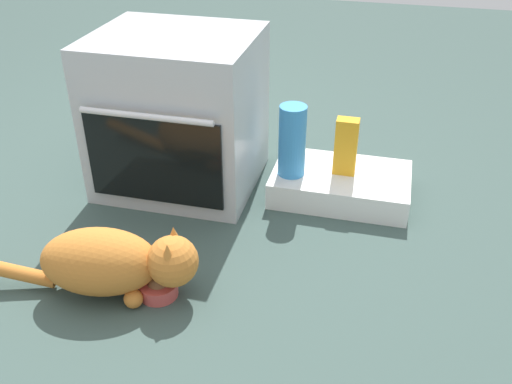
{
  "coord_description": "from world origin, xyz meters",
  "views": [
    {
      "loc": [
        0.86,
        -1.56,
        1.29
      ],
      "look_at": [
        0.44,
        0.07,
        0.25
      ],
      "focal_mm": 40.06,
      "sensor_mm": 36.0,
      "label": 1
    }
  ],
  "objects_px": {
    "cat": "(112,262)",
    "juice_carton": "(346,147)",
    "food_bowl": "(158,287)",
    "water_bottle": "(292,141)",
    "oven": "(178,113)",
    "pantry_cabinet": "(340,184)"
  },
  "relations": [
    {
      "from": "cat",
      "to": "water_bottle",
      "type": "distance_m",
      "value": 0.87
    },
    {
      "from": "pantry_cabinet",
      "to": "water_bottle",
      "type": "height_order",
      "value": "water_bottle"
    },
    {
      "from": "juice_carton",
      "to": "food_bowl",
      "type": "bearing_deg",
      "value": -123.59
    },
    {
      "from": "cat",
      "to": "water_bottle",
      "type": "height_order",
      "value": "water_bottle"
    },
    {
      "from": "pantry_cabinet",
      "to": "water_bottle",
      "type": "xyz_separation_m",
      "value": [
        -0.2,
        -0.06,
        0.21
      ]
    },
    {
      "from": "water_bottle",
      "to": "food_bowl",
      "type": "bearing_deg",
      "value": -113.12
    },
    {
      "from": "water_bottle",
      "to": "juice_carton",
      "type": "bearing_deg",
      "value": 16.56
    },
    {
      "from": "food_bowl",
      "to": "pantry_cabinet",
      "type": "bearing_deg",
      "value": 56.59
    },
    {
      "from": "cat",
      "to": "juice_carton",
      "type": "distance_m",
      "value": 1.04
    },
    {
      "from": "juice_carton",
      "to": "water_bottle",
      "type": "relative_size",
      "value": 0.8
    },
    {
      "from": "juice_carton",
      "to": "water_bottle",
      "type": "distance_m",
      "value": 0.22
    },
    {
      "from": "pantry_cabinet",
      "to": "oven",
      "type": "bearing_deg",
      "value": -176.79
    },
    {
      "from": "food_bowl",
      "to": "oven",
      "type": "bearing_deg",
      "value": 104.08
    },
    {
      "from": "food_bowl",
      "to": "water_bottle",
      "type": "xyz_separation_m",
      "value": [
        0.3,
        0.71,
        0.23
      ]
    },
    {
      "from": "food_bowl",
      "to": "cat",
      "type": "xyz_separation_m",
      "value": [
        -0.14,
        -0.02,
        0.1
      ]
    },
    {
      "from": "oven",
      "to": "water_bottle",
      "type": "bearing_deg",
      "value": -2.11
    },
    {
      "from": "cat",
      "to": "water_bottle",
      "type": "xyz_separation_m",
      "value": [
        0.45,
        0.74,
        0.13
      ]
    },
    {
      "from": "water_bottle",
      "to": "oven",
      "type": "bearing_deg",
      "value": 177.89
    },
    {
      "from": "pantry_cabinet",
      "to": "food_bowl",
      "type": "bearing_deg",
      "value": -123.41
    },
    {
      "from": "pantry_cabinet",
      "to": "food_bowl",
      "type": "distance_m",
      "value": 0.92
    },
    {
      "from": "food_bowl",
      "to": "cat",
      "type": "height_order",
      "value": "cat"
    },
    {
      "from": "food_bowl",
      "to": "water_bottle",
      "type": "relative_size",
      "value": 0.43
    }
  ]
}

